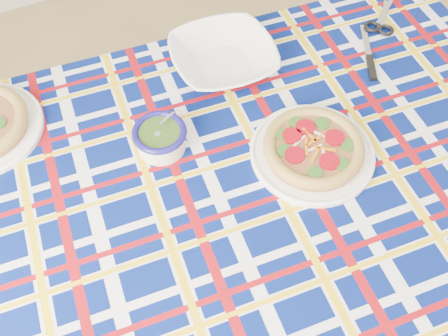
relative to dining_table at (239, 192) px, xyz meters
name	(u,v)px	position (x,y,z in m)	size (l,w,h in m)	color
floor	(346,238)	(0.50, 0.00, -0.70)	(4.00, 4.00, 0.00)	#9D8151
dining_table	(239,192)	(0.00, 0.00, 0.00)	(1.76, 1.20, 0.78)	brown
tablecloth	(239,187)	(0.00, 0.00, 0.03)	(1.69, 1.07, 0.11)	#041357
main_focaccia_plate	(313,147)	(0.19, -0.03, 0.11)	(0.32, 0.32, 0.06)	brown
pesto_bowl	(160,137)	(-0.14, 0.16, 0.12)	(0.13, 0.13, 0.08)	#21390F
serving_bowl	(223,58)	(0.13, 0.35, 0.12)	(0.29, 0.29, 0.07)	white
table_knife	(366,42)	(0.55, 0.25, 0.09)	(0.25, 0.02, 0.01)	silver
kitchen_scissors	(384,13)	(0.68, 0.33, 0.09)	(0.20, 0.09, 0.02)	silver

